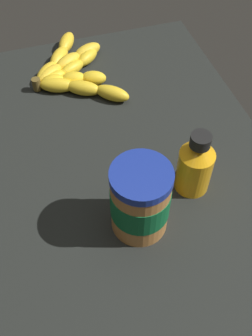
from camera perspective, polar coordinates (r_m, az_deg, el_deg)
The scene contains 4 objects.
ground_plane at distance 78.55cm, azimuth -1.71°, elevation -2.19°, with size 95.85×67.09×3.42cm, color black.
banana_bunch at distance 98.76cm, azimuth -8.02°, elevation 13.81°, with size 30.81×21.34×3.47cm.
peanut_butter_jar at distance 65.44cm, azimuth 2.07°, elevation -4.69°, with size 10.11×10.11×14.62cm.
honey_bottle at distance 72.28cm, azimuth 10.01°, elevation 0.45°, with size 6.51×6.51×13.89cm.
Camera 1 is at (44.69, -11.34, 61.88)cm, focal length 42.04 mm.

